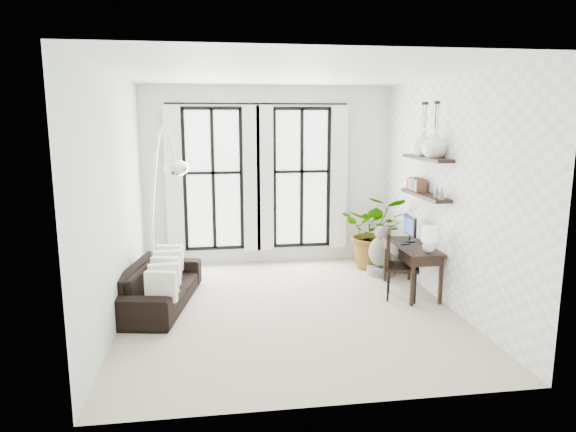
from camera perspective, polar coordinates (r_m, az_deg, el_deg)
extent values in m
plane|color=#B3A88E|center=(7.29, 0.10, -10.28)|extent=(5.00, 5.00, 0.00)
plane|color=white|center=(6.83, 0.11, 15.65)|extent=(5.00, 5.00, 0.00)
plane|color=silver|center=(6.92, -18.65, 1.74)|extent=(0.00, 5.00, 5.00)
plane|color=white|center=(7.55, 17.28, 2.52)|extent=(0.00, 5.00, 5.00)
plane|color=white|center=(9.34, -2.16, 4.48)|extent=(4.50, 0.00, 4.50)
cube|color=white|center=(9.27, -8.31, 4.01)|extent=(1.00, 0.02, 2.50)
cube|color=white|center=(9.19, -12.56, 3.81)|extent=(0.30, 0.04, 2.60)
cube|color=white|center=(9.19, -4.06, 4.04)|extent=(0.30, 0.04, 2.60)
cube|color=white|center=(9.40, 1.51, 4.21)|extent=(1.00, 0.02, 2.50)
cube|color=white|center=(9.21, -2.57, 4.07)|extent=(0.30, 0.04, 2.60)
cube|color=white|center=(9.45, 5.69, 4.19)|extent=(0.30, 0.04, 2.60)
cylinder|color=black|center=(9.15, -3.41, 12.36)|extent=(3.20, 0.03, 0.03)
cube|color=black|center=(7.89, 14.97, 2.25)|extent=(0.25, 1.30, 0.05)
cube|color=black|center=(7.83, 15.17, 6.23)|extent=(0.25, 1.30, 0.05)
cube|color=#DE6337|center=(8.38, 13.53, 3.58)|extent=(0.16, 0.03, 0.18)
cube|color=#2E37A3|center=(8.34, 13.65, 3.54)|extent=(0.16, 0.03, 0.18)
cube|color=#F99637|center=(8.30, 13.76, 3.50)|extent=(0.16, 0.03, 0.18)
cube|color=green|center=(8.26, 13.88, 3.46)|extent=(0.16, 0.03, 0.18)
cube|color=#AF4CB3|center=(8.22, 14.00, 3.42)|extent=(0.16, 0.03, 0.18)
cube|color=#D44B2F|center=(8.17, 14.12, 3.38)|extent=(0.16, 0.03, 0.18)
cube|color=#535353|center=(8.13, 14.24, 3.34)|extent=(0.16, 0.03, 0.18)
cube|color=#32A9B0|center=(8.09, 14.36, 3.30)|extent=(0.16, 0.03, 0.18)
cube|color=tan|center=(8.05, 14.48, 3.25)|extent=(0.16, 0.03, 0.18)
cube|color=brown|center=(8.01, 14.61, 3.21)|extent=(0.16, 0.03, 0.18)
cone|color=gray|center=(7.51, 16.21, 2.66)|extent=(0.10, 0.10, 0.18)
cone|color=gray|center=(7.38, 16.69, 2.50)|extent=(0.10, 0.10, 0.18)
imported|color=black|center=(7.57, -14.12, -7.41)|extent=(1.15, 2.16, 0.60)
cube|color=white|center=(6.83, -13.92, -7.61)|extent=(0.40, 0.12, 0.40)
cube|color=white|center=(7.17, -13.66, -6.74)|extent=(0.40, 0.12, 0.40)
cube|color=white|center=(7.50, -13.42, -5.94)|extent=(0.40, 0.12, 0.40)
cube|color=white|center=(7.84, -13.21, -5.22)|extent=(0.40, 0.12, 0.40)
cube|color=white|center=(8.17, -13.01, -4.55)|extent=(0.40, 0.12, 0.40)
imported|color=#2D7228|center=(9.19, 9.83, -1.70)|extent=(1.50, 1.42, 1.33)
cube|color=black|center=(7.98, 13.65, -3.33)|extent=(0.53, 1.25, 0.04)
cube|color=black|center=(7.99, 13.49, -3.93)|extent=(0.48, 1.19, 0.11)
cube|color=black|center=(7.49, 13.66, -7.15)|extent=(0.05, 0.05, 0.69)
cube|color=black|center=(7.65, 16.61, -6.91)|extent=(0.05, 0.05, 0.69)
cube|color=black|center=(8.52, 10.78, -4.86)|extent=(0.05, 0.05, 0.69)
cube|color=black|center=(8.66, 13.42, -4.70)|extent=(0.05, 0.05, 0.69)
cube|color=black|center=(8.15, 13.42, -1.07)|extent=(0.04, 0.42, 0.30)
cube|color=navy|center=(8.14, 13.25, -1.08)|extent=(0.00, 0.36, 0.24)
cube|color=black|center=(8.15, 12.41, -2.76)|extent=(0.15, 0.40, 0.02)
sphere|color=silver|center=(7.54, 15.37, -3.35)|extent=(0.18, 0.18, 0.18)
cylinder|color=white|center=(7.50, 15.44, -1.95)|extent=(0.22, 0.22, 0.22)
cube|color=black|center=(7.74, 12.58, -5.56)|extent=(0.62, 0.62, 0.05)
cube|color=black|center=(7.67, 11.08, -3.59)|extent=(0.21, 0.46, 0.53)
cylinder|color=black|center=(7.58, 11.66, -7.90)|extent=(0.03, 0.03, 0.45)
cylinder|color=black|center=(7.71, 14.35, -7.68)|extent=(0.03, 0.03, 0.45)
cylinder|color=black|center=(7.92, 10.71, -7.04)|extent=(0.03, 0.03, 0.45)
cylinder|color=black|center=(8.05, 13.31, -6.85)|extent=(0.03, 0.03, 0.45)
cylinder|color=silver|center=(7.94, -14.55, -8.45)|extent=(0.38, 0.38, 0.11)
cylinder|color=silver|center=(7.79, -14.73, -4.78)|extent=(0.04, 0.04, 1.05)
ellipsoid|color=silver|center=(7.26, -12.30, 5.22)|extent=(0.34, 0.34, 0.22)
cylinder|color=gray|center=(8.94, 10.25, -5.98)|extent=(0.47, 0.47, 0.14)
ellipsoid|color=gray|center=(8.85, 10.32, -3.92)|extent=(0.43, 0.43, 0.52)
sphere|color=gray|center=(8.78, 10.39, -1.83)|extent=(0.24, 0.24, 0.24)
imported|color=white|center=(7.59, 16.00, 7.69)|extent=(0.37, 0.37, 0.38)
imported|color=white|center=(7.96, 14.81, 7.87)|extent=(0.37, 0.37, 0.38)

